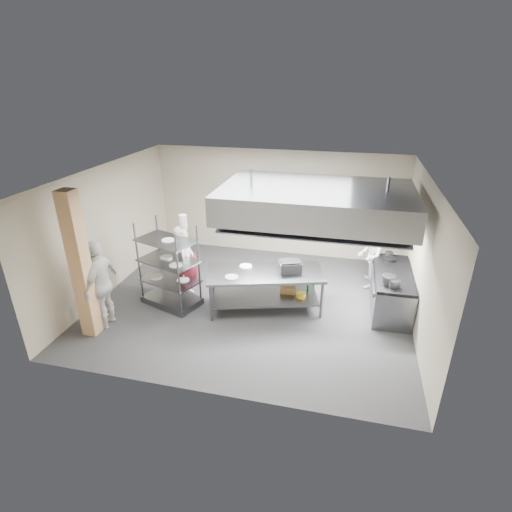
% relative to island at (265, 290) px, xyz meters
% --- Properties ---
extents(floor, '(7.00, 7.00, 0.00)m').
position_rel_island_xyz_m(floor, '(-0.35, 0.18, -0.46)').
color(floor, '#2E2E30').
rests_on(floor, ground).
extents(ceiling, '(7.00, 7.00, 0.00)m').
position_rel_island_xyz_m(ceiling, '(-0.35, 0.18, 2.54)').
color(ceiling, silver).
rests_on(ceiling, wall_back).
extents(wall_back, '(7.00, 0.00, 7.00)m').
position_rel_island_xyz_m(wall_back, '(-0.35, 3.18, 1.04)').
color(wall_back, '#AFA38B').
rests_on(wall_back, ground).
extents(wall_left, '(0.00, 6.00, 6.00)m').
position_rel_island_xyz_m(wall_left, '(-3.85, 0.18, 1.04)').
color(wall_left, '#AFA38B').
rests_on(wall_left, ground).
extents(wall_right, '(0.00, 6.00, 6.00)m').
position_rel_island_xyz_m(wall_right, '(3.15, 0.18, 1.04)').
color(wall_right, '#AFA38B').
rests_on(wall_right, ground).
extents(column, '(0.30, 0.30, 3.00)m').
position_rel_island_xyz_m(column, '(-3.25, -1.72, 1.04)').
color(column, tan).
rests_on(column, floor).
extents(exhaust_hood, '(4.00, 2.50, 0.60)m').
position_rel_island_xyz_m(exhaust_hood, '(0.95, 0.58, 1.94)').
color(exhaust_hood, gray).
rests_on(exhaust_hood, ceiling).
extents(hood_strip_a, '(1.60, 0.12, 0.04)m').
position_rel_island_xyz_m(hood_strip_a, '(0.05, 0.58, 1.62)').
color(hood_strip_a, white).
rests_on(hood_strip_a, exhaust_hood).
extents(hood_strip_b, '(1.60, 0.12, 0.04)m').
position_rel_island_xyz_m(hood_strip_b, '(1.85, 0.58, 1.62)').
color(hood_strip_b, white).
rests_on(hood_strip_b, exhaust_hood).
extents(wall_shelf, '(1.50, 0.28, 0.04)m').
position_rel_island_xyz_m(wall_shelf, '(1.45, 3.02, 1.04)').
color(wall_shelf, gray).
rests_on(wall_shelf, wall_back).
extents(island, '(2.71, 1.72, 0.91)m').
position_rel_island_xyz_m(island, '(0.00, 0.00, 0.00)').
color(island, slate).
rests_on(island, floor).
extents(island_worktop, '(2.71, 1.72, 0.06)m').
position_rel_island_xyz_m(island_worktop, '(0.00, 0.00, 0.42)').
color(island_worktop, gray).
rests_on(island_worktop, island).
extents(island_undershelf, '(2.49, 1.56, 0.04)m').
position_rel_island_xyz_m(island_undershelf, '(0.00, -0.00, -0.16)').
color(island_undershelf, slate).
rests_on(island_undershelf, island).
extents(pass_rack, '(1.47, 1.13, 1.94)m').
position_rel_island_xyz_m(pass_rack, '(-2.14, -0.28, 0.51)').
color(pass_rack, slate).
rests_on(pass_rack, floor).
extents(cooking_range, '(0.80, 2.00, 0.84)m').
position_rel_island_xyz_m(cooking_range, '(2.73, 0.68, -0.04)').
color(cooking_range, gray).
rests_on(cooking_range, floor).
extents(range_top, '(0.78, 1.96, 0.06)m').
position_rel_island_xyz_m(range_top, '(2.73, 0.68, 0.41)').
color(range_top, black).
rests_on(range_top, cooking_range).
extents(chef_head, '(0.54, 0.71, 1.77)m').
position_rel_island_xyz_m(chef_head, '(-1.93, 0.13, 0.43)').
color(chef_head, silver).
rests_on(chef_head, floor).
extents(chef_line, '(0.71, 0.86, 1.62)m').
position_rel_island_xyz_m(chef_line, '(2.25, 1.66, 0.35)').
color(chef_line, silver).
rests_on(chef_line, floor).
extents(chef_plating, '(0.52, 1.13, 1.90)m').
position_rel_island_xyz_m(chef_plating, '(-3.13, -1.38, 0.49)').
color(chef_plating, white).
rests_on(chef_plating, floor).
extents(griddle, '(0.57, 0.51, 0.23)m').
position_rel_island_xyz_m(griddle, '(0.51, 0.16, 0.57)').
color(griddle, slate).
rests_on(griddle, island_worktop).
extents(wicker_basket, '(0.35, 0.25, 0.15)m').
position_rel_island_xyz_m(wicker_basket, '(0.47, 0.27, -0.06)').
color(wicker_basket, '#9C693E').
rests_on(wicker_basket, island_undershelf).
extents(stockpot, '(0.28, 0.28, 0.19)m').
position_rel_island_xyz_m(stockpot, '(2.58, 0.07, 0.54)').
color(stockpot, gray).
rests_on(stockpot, range_top).
extents(plate_stack, '(0.28, 0.28, 0.05)m').
position_rel_island_xyz_m(plate_stack, '(-2.14, -0.28, 0.16)').
color(plate_stack, white).
rests_on(plate_stack, pass_rack).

